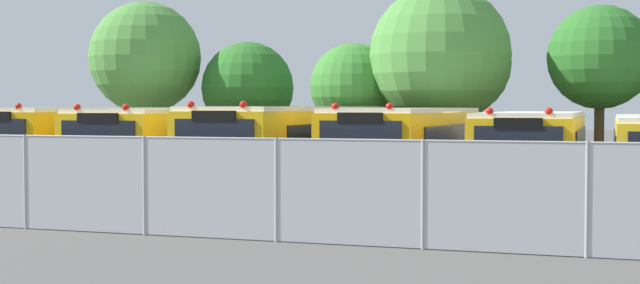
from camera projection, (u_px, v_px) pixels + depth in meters
The scene contains 12 objects.
ground_plane at pixel (410, 199), 25.67m from camera, with size 160.00×160.00×0.00m, color #514F4C.
school_bus_0 at pixel (94, 144), 28.68m from camera, with size 2.77×10.30×2.74m.
school_bus_1 at pixel (194, 146), 27.82m from camera, with size 2.80×11.29×2.71m.
school_bus_2 at pixel (297, 147), 26.44m from camera, with size 2.58×11.42×2.78m.
school_bus_3 at pixel (408, 149), 25.36m from camera, with size 2.69×9.36×2.73m.
school_bus_4 at pixel (535, 153), 24.47m from camera, with size 2.56×9.77×2.62m.
tree_0 at pixel (143, 58), 36.56m from camera, with size 4.53×4.53×6.90m.
tree_1 at pixel (247, 89), 36.29m from camera, with size 3.72×3.72×5.26m.
tree_2 at pixel (356, 84), 33.71m from camera, with size 3.22×3.22×5.02m.
tree_3 at pixel (445, 58), 32.44m from camera, with size 5.12×5.12×7.04m.
tree_4 at pixel (602, 56), 31.37m from camera, with size 3.65×3.65×6.21m.
chainlink_fence at pixel (348, 190), 17.03m from camera, with size 26.22×0.07×2.04m.
Camera 1 is at (5.76, -25.07, 2.64)m, focal length 50.49 mm.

